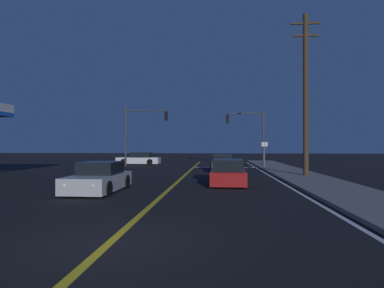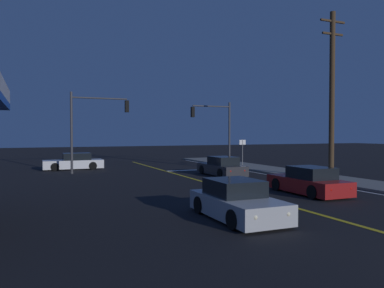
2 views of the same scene
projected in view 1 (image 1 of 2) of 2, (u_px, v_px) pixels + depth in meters
ground_plane at (110, 243)px, 6.81m from camera, size 160.00×160.00×0.00m
sidewalk_right at (310, 180)px, 18.75m from camera, size 3.20×45.39×0.15m
lane_line_center at (180, 180)px, 19.37m from camera, size 0.20×42.87×0.01m
lane_line_edge_right at (278, 181)px, 18.90m from camera, size 0.16×42.87×0.01m
stop_bar at (226, 167)px, 30.20m from camera, size 6.12×0.50×0.01m
car_distant_tail_red at (228, 173)px, 17.21m from camera, size 1.95×4.52×1.34m
car_lead_oncoming_silver at (99, 179)px, 14.45m from camera, size 2.00×4.19×1.34m
car_side_waiting_charcoal at (222, 164)px, 25.89m from camera, size 1.90×4.47×1.34m
car_following_oncoming_white at (139, 159)px, 35.33m from camera, size 4.75×1.89×1.34m
traffic_signal_near_right at (250, 128)px, 32.31m from camera, size 3.86×0.28×5.75m
traffic_signal_far_left at (141, 126)px, 31.80m from camera, size 4.32×0.28×5.98m
utility_pole_right at (306, 93)px, 20.73m from camera, size 1.94×0.34×10.66m
street_sign_corner at (265, 150)px, 29.42m from camera, size 0.56×0.09×2.46m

